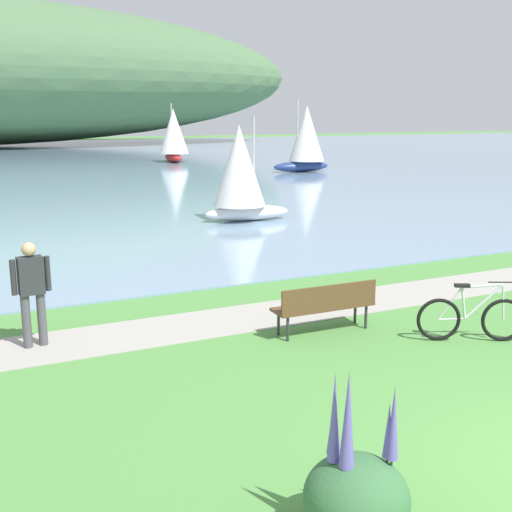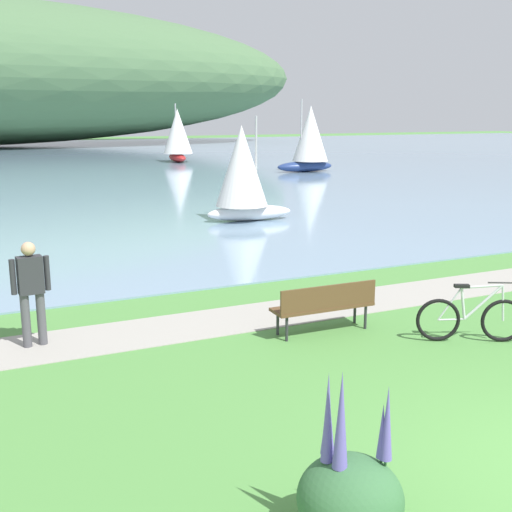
% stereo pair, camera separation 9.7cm
% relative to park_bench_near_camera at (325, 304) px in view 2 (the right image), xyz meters
% --- Properties ---
extents(bay_water, '(180.00, 80.00, 0.04)m').
position_rel_park_bench_near_camera_xyz_m(bay_water, '(0.14, 43.41, -0.50)').
color(bay_water, '#7A99B2').
rests_on(bay_water, ground).
extents(shoreline_path, '(60.00, 1.50, 0.01)m').
position_rel_park_bench_near_camera_xyz_m(shoreline_path, '(0.14, 1.31, -0.52)').
color(shoreline_path, '#A39E93').
rests_on(shoreline_path, ground).
extents(park_bench_near_camera, '(1.81, 0.51, 0.88)m').
position_rel_park_bench_near_camera_xyz_m(park_bench_near_camera, '(0.00, 0.00, 0.00)').
color(park_bench_near_camera, brown).
rests_on(park_bench_near_camera, ground).
extents(bicycle_leaning_near_bench, '(1.60, 0.86, 1.01)m').
position_rel_park_bench_near_camera_xyz_m(bicycle_leaning_near_bench, '(1.95, -1.36, -0.12)').
color(bicycle_leaning_near_bench, black).
rests_on(bicycle_leaning_near_bench, ground).
extents(person_at_shoreline, '(0.61, 0.25, 1.71)m').
position_rel_park_bench_near_camera_xyz_m(person_at_shoreline, '(-4.54, 1.44, 0.46)').
color(person_at_shoreline, '#4C4C51').
rests_on(person_at_shoreline, ground).
extents(echium_bush_closest_to_camera, '(0.94, 0.94, 1.59)m').
position_rel_park_bench_near_camera_xyz_m(echium_bush_closest_to_camera, '(-2.59, -4.71, -0.10)').
color(echium_bush_closest_to_camera, '#386B3D').
rests_on(echium_bush_closest_to_camera, ground).
extents(sailboat_nearest_to_shore, '(2.43, 3.81, 4.37)m').
position_rel_park_bench_near_camera_xyz_m(sailboat_nearest_to_shore, '(10.03, 38.19, 1.57)').
color(sailboat_nearest_to_shore, '#B22323').
rests_on(sailboat_nearest_to_shore, bay_water).
extents(sailboat_mid_bay, '(3.86, 2.34, 4.50)m').
position_rel_park_bench_near_camera_xyz_m(sailboat_mid_bay, '(15.00, 26.78, 1.63)').
color(sailboat_mid_bay, navy).
rests_on(sailboat_mid_bay, bay_water).
extents(sailboat_toward_hillside, '(3.09, 1.97, 3.55)m').
position_rel_park_bench_near_camera_xyz_m(sailboat_toward_hillside, '(3.40, 11.07, 1.19)').
color(sailboat_toward_hillside, white).
rests_on(sailboat_toward_hillside, bay_water).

